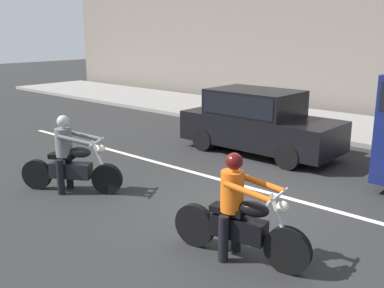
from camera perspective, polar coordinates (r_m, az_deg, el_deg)
The scene contains 5 objects.
ground_plane at distance 8.81m, azimuth 6.34°, elevation -7.66°, with size 80.00×80.00×0.00m, color #272727.
lane_marking_stripe at distance 9.50m, azimuth 9.69°, elevation -6.11°, with size 18.00×0.14×0.01m, color silver.
motorcycle_with_rider_gray at distance 9.60m, azimuth -15.22°, elevation -2.08°, with size 1.95×1.23×1.61m.
motorcycle_with_rider_orange_stripe at distance 6.62m, azimuth 5.88°, elevation -9.15°, with size 2.18×0.74×1.60m.
parked_sedan_black at distance 12.32m, azimuth 8.36°, elevation 2.88°, with size 4.31×1.82×1.72m.
Camera 1 is at (4.68, -6.71, 3.27)m, focal length 42.09 mm.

